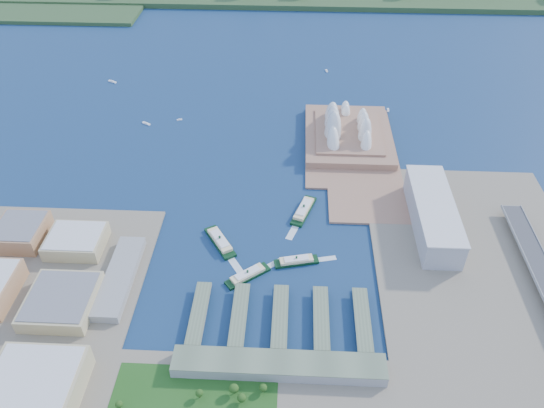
# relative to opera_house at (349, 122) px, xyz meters

# --- Properties ---
(ground) EXTENTS (3000.00, 3000.00, 0.00)m
(ground) POSITION_rel_opera_house_xyz_m (-105.00, -280.00, -32.00)
(ground) COLOR #10254E
(ground) RESTS_ON ground
(west_land) EXTENTS (220.00, 390.00, 3.00)m
(west_land) POSITION_rel_opera_house_xyz_m (-355.00, -385.00, -30.50)
(west_land) COLOR #796F5D
(west_land) RESTS_ON ground
(east_land) EXTENTS (240.00, 500.00, 3.00)m
(east_land) POSITION_rel_opera_house_xyz_m (135.00, -330.00, -30.50)
(east_land) COLOR #796F5D
(east_land) RESTS_ON ground
(peninsula) EXTENTS (135.00, 220.00, 3.00)m
(peninsula) POSITION_rel_opera_house_xyz_m (2.50, -20.00, -30.50)
(peninsula) COLOR #966B52
(peninsula) RESTS_ON ground
(opera_house) EXTENTS (134.00, 180.00, 58.00)m
(opera_house) POSITION_rel_opera_house_xyz_m (0.00, 0.00, 0.00)
(opera_house) COLOR white
(opera_house) RESTS_ON peninsula
(toaster_building) EXTENTS (45.00, 155.00, 35.00)m
(toaster_building) POSITION_rel_opera_house_xyz_m (90.00, -200.00, -11.50)
(toaster_building) COLOR #99999F
(toaster_building) RESTS_ON east_land
(west_buildings) EXTENTS (200.00, 280.00, 27.00)m
(west_buildings) POSITION_rel_opera_house_xyz_m (-355.00, -350.00, -15.50)
(west_buildings) COLOR #A67853
(west_buildings) RESTS_ON west_land
(ferry_wharves) EXTENTS (184.00, 90.00, 9.30)m
(ferry_wharves) POSITION_rel_opera_house_xyz_m (-91.00, -355.00, -27.35)
(ferry_wharves) COLOR #5A684F
(ferry_wharves) RESTS_ON ground
(terminal_building) EXTENTS (200.00, 28.00, 12.00)m
(terminal_building) POSITION_rel_opera_house_xyz_m (-90.00, -415.00, -23.00)
(terminal_building) COLOR gray
(terminal_building) RESTS_ON south_land
(ferry_a) EXTENTS (45.12, 59.43, 11.43)m
(ferry_a) POSITION_rel_opera_house_xyz_m (-167.59, -242.31, -26.28)
(ferry_a) COLOR black
(ferry_a) RESTS_ON ground
(ferry_b) EXTENTS (34.37, 62.64, 11.52)m
(ferry_b) POSITION_rel_opera_house_xyz_m (-67.26, -178.27, -26.24)
(ferry_b) COLOR black
(ferry_b) RESTS_ON ground
(ferry_c) EXTENTS (50.96, 44.11, 10.21)m
(ferry_c) POSITION_rel_opera_house_xyz_m (-129.61, -295.61, -26.90)
(ferry_c) COLOR black
(ferry_c) RESTS_ON ground
(ferry_d) EXTENTS (52.94, 24.30, 9.70)m
(ferry_d) POSITION_rel_opera_house_xyz_m (-75.37, -270.30, -27.15)
(ferry_d) COLOR black
(ferry_d) RESTS_ON ground
(boat_a) EXTENTS (14.95, 10.85, 2.91)m
(boat_a) POSITION_rel_opera_house_xyz_m (-322.10, 31.06, -30.54)
(boat_a) COLOR white
(boat_a) RESTS_ON ground
(boat_b) EXTENTS (9.25, 5.86, 2.36)m
(boat_b) POSITION_rel_opera_house_xyz_m (-270.86, 45.94, -30.82)
(boat_b) COLOR white
(boat_b) RESTS_ON ground
(boat_c) EXTENTS (4.53, 12.29, 2.71)m
(boat_c) POSITION_rel_opera_house_xyz_m (73.65, 94.89, -30.65)
(boat_c) COLOR white
(boat_c) RESTS_ON ground
(boat_d) EXTENTS (17.48, 11.92, 3.00)m
(boat_d) POSITION_rel_opera_house_xyz_m (-419.55, 176.73, -30.50)
(boat_d) COLOR white
(boat_d) RESTS_ON ground
(boat_e) EXTENTS (5.30, 11.51, 2.72)m
(boat_e) POSITION_rel_opera_house_xyz_m (-24.93, 242.12, -30.64)
(boat_e) COLOR white
(boat_e) RESTS_ON ground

